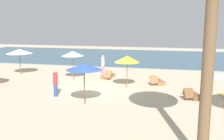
% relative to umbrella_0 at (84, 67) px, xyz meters
% --- Properties ---
extents(ground_plane, '(60.00, 60.00, 0.00)m').
position_rel_umbrella_0_xyz_m(ground_plane, '(-0.07, 3.19, -2.18)').
color(ground_plane, beige).
extents(ocean_water, '(48.00, 16.00, 0.06)m').
position_rel_umbrella_0_xyz_m(ocean_water, '(-0.07, 20.19, -2.15)').
color(ocean_water, '#3D6075').
rests_on(ocean_water, ground_plane).
extents(umbrella_0, '(1.99, 1.99, 2.35)m').
position_rel_umbrella_0_xyz_m(umbrella_0, '(0.00, 0.00, 0.00)').
color(umbrella_0, brown).
rests_on(umbrella_0, ground_plane).
extents(umbrella_1, '(1.77, 1.77, 2.32)m').
position_rel_umbrella_0_xyz_m(umbrella_1, '(-2.95, 5.98, -0.05)').
color(umbrella_1, olive).
rests_on(umbrella_1, ground_plane).
extents(umbrella_3, '(2.26, 2.26, 2.27)m').
position_rel_umbrella_0_xyz_m(umbrella_3, '(-8.27, 6.91, -0.11)').
color(umbrella_3, brown).
rests_on(umbrella_3, ground_plane).
extents(umbrella_6, '(1.79, 1.79, 2.30)m').
position_rel_umbrella_0_xyz_m(umbrella_6, '(1.74, 4.34, -0.11)').
color(umbrella_6, brown).
rests_on(umbrella_6, ground_plane).
extents(lounger_0, '(0.98, 1.76, 0.72)m').
position_rel_umbrella_0_xyz_m(lounger_0, '(-0.34, 7.14, -2.00)').
color(lounger_0, olive).
rests_on(lounger_0, ground_plane).
extents(lounger_2, '(1.16, 1.75, 0.73)m').
position_rel_umbrella_0_xyz_m(lounger_2, '(6.11, 2.70, -2.01)').
color(lounger_2, brown).
rests_on(lounger_2, ground_plane).
extents(lounger_3, '(1.20, 1.74, 0.74)m').
position_rel_umbrella_0_xyz_m(lounger_3, '(3.84, 5.98, -2.01)').
color(lounger_3, olive).
rests_on(lounger_3, ground_plane).
extents(person_0, '(0.30, 0.30, 1.71)m').
position_rel_umbrella_0_xyz_m(person_0, '(-1.13, 8.58, -1.30)').
color(person_0, '#D17299').
rests_on(person_0, ground_plane).
extents(person_1, '(0.34, 0.34, 1.70)m').
position_rel_umbrella_0_xyz_m(person_1, '(-2.32, 1.20, -1.31)').
color(person_1, '#2D4C8C').
rests_on(person_1, ground_plane).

